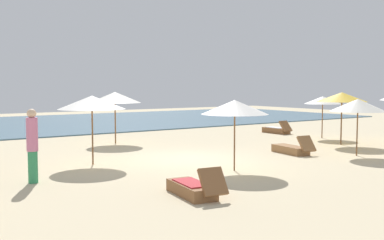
# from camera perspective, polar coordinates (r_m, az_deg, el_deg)

# --- Properties ---
(ground_plane) EXTENTS (60.00, 60.00, 0.00)m
(ground_plane) POSITION_cam_1_polar(r_m,az_deg,el_deg) (15.49, -0.54, -4.93)
(ground_plane) COLOR beige
(ocean_water) EXTENTS (48.00, 16.00, 0.06)m
(ocean_water) POSITION_cam_1_polar(r_m,az_deg,el_deg) (30.99, -18.30, -0.44)
(ocean_water) COLOR #476B7F
(ocean_water) RESTS_ON ground_plane
(umbrella_0) EXTENTS (2.23, 2.23, 2.24)m
(umbrella_0) POSITION_cam_1_polar(r_m,az_deg,el_deg) (19.73, -9.75, 2.84)
(umbrella_0) COLOR brown
(umbrella_0) RESTS_ON ground_plane
(umbrella_1) EXTENTS (1.97, 1.97, 2.09)m
(umbrella_1) POSITION_cam_1_polar(r_m,az_deg,el_deg) (13.18, 5.44, 1.63)
(umbrella_1) COLOR brown
(umbrella_1) RESTS_ON ground_plane
(umbrella_2) EXTENTS (1.73, 1.73, 2.00)m
(umbrella_2) POSITION_cam_1_polar(r_m,az_deg,el_deg) (22.33, 16.25, 2.43)
(umbrella_2) COLOR brown
(umbrella_2) RESTS_ON ground_plane
(umbrella_3) EXTENTS (1.95, 1.95, 2.04)m
(umbrella_3) POSITION_cam_1_polar(r_m,az_deg,el_deg) (17.02, 20.30, 1.77)
(umbrella_3) COLOR brown
(umbrella_3) RESTS_ON ground_plane
(umbrella_5) EXTENTS (2.09, 2.09, 2.23)m
(umbrella_5) POSITION_cam_1_polar(r_m,az_deg,el_deg) (20.04, 18.49, 2.77)
(umbrella_5) COLOR brown
(umbrella_5) RESTS_ON ground_plane
(umbrella_6) EXTENTS (2.12, 2.12, 2.19)m
(umbrella_6) POSITION_cam_1_polar(r_m,az_deg,el_deg) (14.51, -12.58, 2.19)
(umbrella_6) COLOR brown
(umbrella_6) RESTS_ON ground_plane
(lounger_1) EXTENTS (0.64, 1.70, 0.69)m
(lounger_1) POSITION_cam_1_polar(r_m,az_deg,el_deg) (24.14, 10.72, -1.24)
(lounger_1) COLOR brown
(lounger_1) RESTS_ON ground_plane
(lounger_2) EXTENTS (0.79, 1.74, 0.70)m
(lounger_2) POSITION_cam_1_polar(r_m,az_deg,el_deg) (17.02, 12.55, -3.61)
(lounger_2) COLOR olive
(lounger_2) RESTS_ON ground_plane
(lounger_5) EXTENTS (0.81, 1.73, 0.72)m
(lounger_5) POSITION_cam_1_polar(r_m,az_deg,el_deg) (10.30, 0.17, -8.66)
(lounger_5) COLOR brown
(lounger_5) RESTS_ON ground_plane
(person_0) EXTENTS (0.31, 0.31, 1.91)m
(person_0) POSITION_cam_1_polar(r_m,az_deg,el_deg) (12.22, -19.60, -2.95)
(person_0) COLOR #338C59
(person_0) RESTS_ON ground_plane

